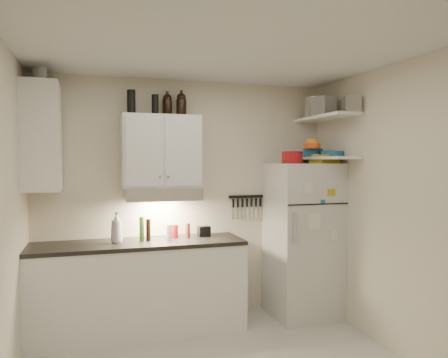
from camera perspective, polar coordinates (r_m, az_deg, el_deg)
name	(u,v)px	position (r m, az deg, el deg)	size (l,w,h in m)	color
ceiling	(228,45)	(3.46, 0.50, 17.14)	(3.20, 3.00, 0.02)	silver
back_wall	(186,200)	(4.83, -5.00, -2.72)	(3.20, 0.02, 2.60)	beige
right_wall	(402,209)	(4.16, 22.18, -3.71)	(0.02, 3.00, 2.60)	beige
base_cabinet	(139,289)	(4.60, -11.02, -13.93)	(2.10, 0.60, 0.88)	white
countertop	(139,244)	(4.49, -11.07, -8.29)	(2.10, 0.62, 0.04)	black
upper_cabinet	(161,152)	(4.58, -8.23, 3.57)	(0.80, 0.33, 0.75)	white
side_cabinet	(42,137)	(4.41, -22.73, 5.08)	(0.33, 0.55, 1.00)	white
range_hood	(162,194)	(4.53, -8.07, -1.92)	(0.76, 0.46, 0.12)	silver
fridge	(303,240)	(4.98, 10.23, -7.80)	(0.70, 0.68, 1.70)	silver
shelf_hi	(326,117)	(4.91, 13.18, 7.84)	(0.30, 0.95, 0.03)	white
shelf_lo	(326,158)	(4.89, 13.13, 2.69)	(0.30, 0.95, 0.03)	white
knife_strip	(246,197)	(5.00, 2.93, -2.31)	(0.42, 0.02, 0.03)	black
dutch_oven	(292,157)	(4.72, 8.91, 2.80)	(0.22, 0.22, 0.13)	maroon
book_stack	(324,159)	(4.90, 12.97, 2.55)	(0.23, 0.28, 0.09)	gold
spice_jar	(316,159)	(4.88, 11.96, 2.59)	(0.06, 0.06, 0.10)	silver
stock_pot	(318,108)	(5.12, 12.20, 9.06)	(0.32, 0.32, 0.23)	silver
tin_a	(324,106)	(4.85, 12.97, 9.26)	(0.20, 0.18, 0.20)	#AAAAAD
tin_b	(351,104)	(4.61, 16.30, 9.33)	(0.16, 0.16, 0.16)	#AAAAAD
bowl_teal	(313,153)	(5.02, 11.51, 3.38)	(0.23, 0.23, 0.09)	#185B88
bowl_orange	(312,146)	(4.91, 11.46, 4.25)	(0.18, 0.18, 0.05)	#EF4E16
bowl_yellow	(312,141)	(4.92, 11.46, 4.83)	(0.14, 0.14, 0.05)	orange
plates	(332,154)	(4.88, 13.95, 3.23)	(0.25, 0.25, 0.06)	#185B88
growler_a	(167,105)	(4.71, -7.42, 9.59)	(0.10, 0.10, 0.24)	black
growler_b	(181,104)	(4.70, -5.60, 9.68)	(0.11, 0.11, 0.25)	black
thermos_a	(155,105)	(4.59, -8.99, 9.55)	(0.07, 0.07, 0.21)	black
thermos_b	(131,102)	(4.59, -12.02, 9.79)	(0.09, 0.09, 0.25)	black
side_jar	(39,74)	(4.55, -22.97, 12.47)	(0.13, 0.13, 0.18)	silver
soap_bottle	(117,226)	(4.45, -13.86, -5.95)	(0.13, 0.13, 0.34)	white
pepper_mill	(188,231)	(4.61, -4.76, -6.73)	(0.05, 0.05, 0.16)	brown
oil_bottle	(142,229)	(4.49, -10.69, -6.42)	(0.05, 0.05, 0.25)	#386419
vinegar_bottle	(148,230)	(4.49, -9.86, -6.58)	(0.05, 0.05, 0.22)	black
clear_bottle	(169,232)	(4.51, -7.19, -6.88)	(0.05, 0.05, 0.16)	silver
red_jar	(175,231)	(4.64, -6.44, -6.81)	(0.07, 0.07, 0.14)	maroon
caddy	(204,231)	(4.70, -2.65, -6.85)	(0.13, 0.09, 0.11)	black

